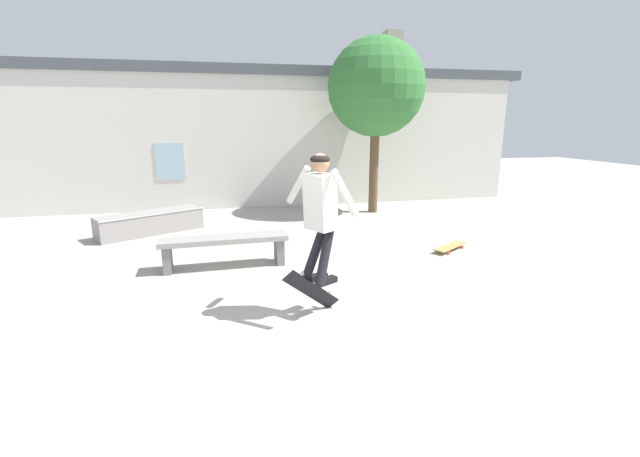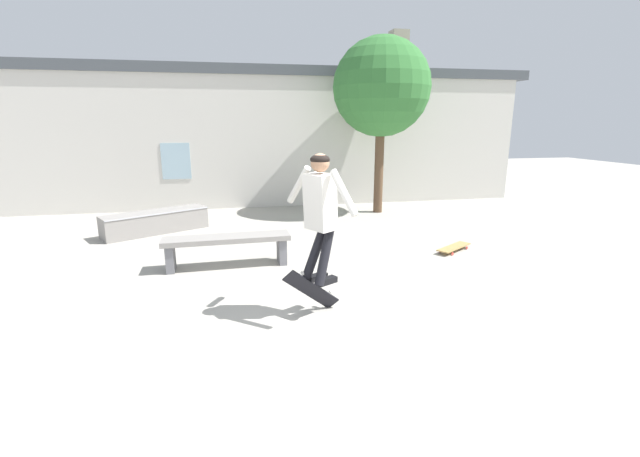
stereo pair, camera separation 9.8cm
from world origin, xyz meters
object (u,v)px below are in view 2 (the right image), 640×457
at_px(park_bench, 227,244).
at_px(skate_ledge, 156,222).
at_px(skateboard_flipping, 311,290).
at_px(tree_right, 382,88).
at_px(skateboard_resting, 454,247).
at_px(skater, 320,208).

bearing_deg(park_bench, skate_ledge, 118.55).
bearing_deg(skateboard_flipping, skate_ledge, 103.68).
height_order(tree_right, skateboard_resting, tree_right).
relative_size(skater, skateboard_flipping, 2.13).
xyz_separation_m(skate_ledge, skateboard_flipping, (2.46, -4.39, 0.06)).
relative_size(skate_ledge, skateboard_flipping, 2.93).
distance_m(skate_ledge, skateboard_flipping, 5.03).
bearing_deg(skater, skateboard_flipping, 127.80).
bearing_deg(skateboard_flipping, skater, -38.25).
distance_m(tree_right, park_bench, 5.78).
height_order(tree_right, skater, tree_right).
xyz_separation_m(skate_ledge, skater, (2.55, -4.43, 1.06)).
distance_m(park_bench, skater, 2.41).
height_order(skate_ledge, skater, skater).
bearing_deg(tree_right, skateboard_flipping, -116.40).
height_order(park_bench, skateboard_flipping, skateboard_flipping).
bearing_deg(skateboard_resting, skate_ledge, 122.95).
bearing_deg(skateboard_resting, tree_right, 60.71).
distance_m(park_bench, skateboard_flipping, 2.15).
relative_size(skate_ledge, skateboard_resting, 2.56).
bearing_deg(skateboard_flipping, park_bench, 101.91).
distance_m(skater, skateboard_resting, 3.68).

